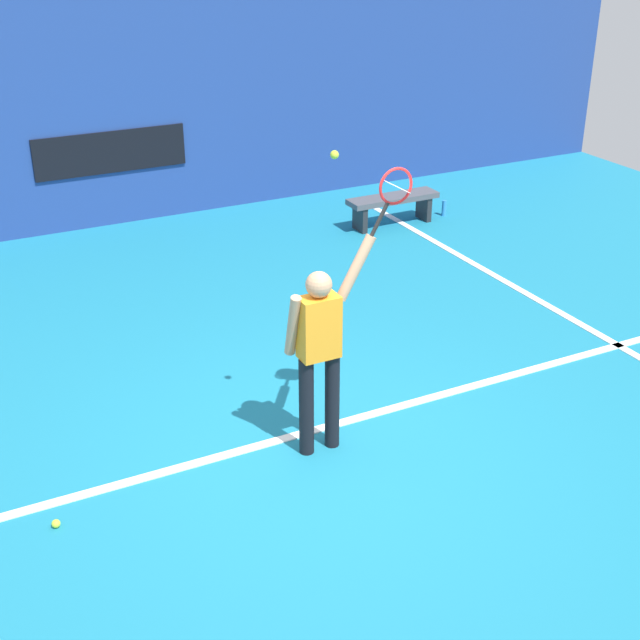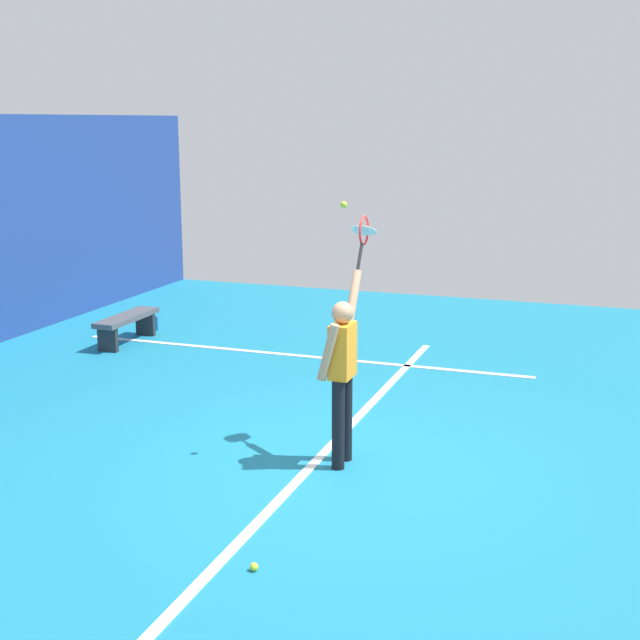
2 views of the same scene
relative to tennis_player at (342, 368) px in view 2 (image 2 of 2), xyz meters
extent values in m
plane|color=teal|center=(0.00, -0.03, -1.01)|extent=(18.00, 18.00, 0.00)
cube|color=white|center=(0.00, 0.26, -1.00)|extent=(10.00, 0.10, 0.01)
cube|color=white|center=(3.78, 1.97, -1.00)|extent=(0.10, 7.00, 0.01)
cylinder|color=black|center=(-0.13, 0.00, -0.55)|extent=(0.13, 0.13, 0.92)
cylinder|color=black|center=(0.12, 0.00, -0.55)|extent=(0.13, 0.13, 0.92)
cube|color=orange|center=(-0.01, 0.00, 0.19)|extent=(0.34, 0.20, 0.55)
sphere|color=tan|center=(-0.01, 0.00, 0.57)|extent=(0.22, 0.22, 0.22)
cylinder|color=tan|center=(0.33, 0.00, 0.65)|extent=(0.36, 0.09, 0.55)
cylinder|color=tan|center=(-0.21, 0.08, 0.21)|extent=(0.09, 0.23, 0.58)
cylinder|color=black|center=(0.54, 0.00, 1.04)|extent=(0.18, 0.03, 0.28)
torus|color=red|center=(0.69, 0.00, 1.30)|extent=(0.43, 0.02, 0.43)
cylinder|color=silver|center=(0.69, 0.00, 1.30)|extent=(0.24, 0.27, 0.13)
sphere|color=#CCE033|center=(0.15, 0.04, 1.61)|extent=(0.07, 0.07, 0.07)
cube|color=#4C4C51|center=(3.62, 4.73, -0.60)|extent=(1.40, 0.36, 0.08)
cube|color=#262628|center=(3.07, 4.73, -0.82)|extent=(0.08, 0.32, 0.37)
cube|color=#262628|center=(4.17, 4.73, -0.82)|extent=(0.08, 0.32, 0.37)
cylinder|color=#338CD8|center=(4.54, 4.73, -0.89)|extent=(0.07, 0.07, 0.24)
sphere|color=#CCE033|center=(-2.31, -0.05, -0.98)|extent=(0.07, 0.07, 0.07)
camera|label=1|loc=(-2.96, -5.82, 3.41)|focal=49.41mm
camera|label=2|loc=(-8.05, -2.63, 2.41)|focal=49.63mm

